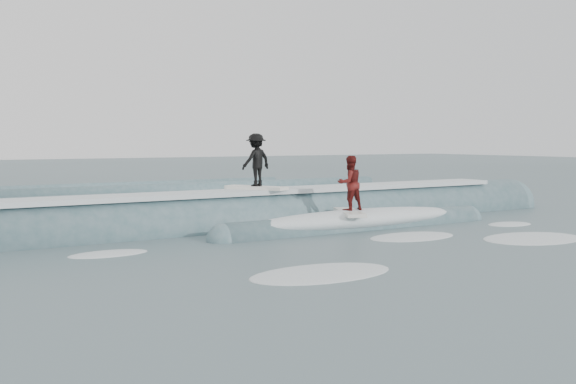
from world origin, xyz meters
TOP-DOWN VIEW (x-y plane):
  - ground at (0.00, 0.00)m, footprint 160.00×160.00m
  - breaking_wave at (0.23, 3.35)m, footprint 23.92×3.85m
  - surfer_black at (-0.54, 3.63)m, footprint 1.48×2.01m
  - surfer_red at (1.40, 1.43)m, footprint 1.30×2.05m
  - whitewater at (1.65, -1.57)m, footprint 14.09×5.84m
  - far_swells at (-2.54, 17.65)m, footprint 39.16×8.65m

SIDE VIEW (x-z plane):
  - ground at x=0.00m, z-range 0.00..0.00m
  - whitewater at x=1.65m, z-range -0.05..0.05m
  - far_swells at x=-2.54m, z-range -0.40..0.40m
  - breaking_wave at x=0.23m, z-range -1.02..1.11m
  - surfer_red at x=1.40m, z-range 0.42..2.14m
  - surfer_black at x=-0.54m, z-range 1.10..2.82m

